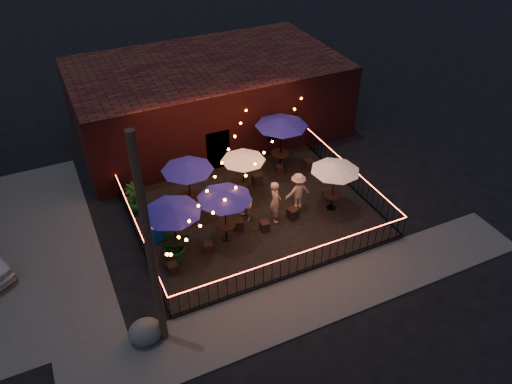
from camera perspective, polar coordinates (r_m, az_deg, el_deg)
ground at (r=20.71m, az=1.98°, el=-5.96°), size 110.00×110.00×0.00m
patio at (r=22.01m, az=-0.35°, el=-2.63°), size 10.00×8.00×0.15m
sidewalk at (r=18.73m, az=6.55°, el=-11.97°), size 18.00×2.50×0.05m
brick_building at (r=27.60m, az=-5.54°, el=10.66°), size 14.00×8.00×4.00m
utility_pole at (r=14.89m, az=-12.00°, el=-6.59°), size 0.26×0.26×8.00m
fence_front at (r=18.99m, az=4.76°, el=-8.17°), size 10.00×0.04×1.04m
fence_left at (r=20.55m, az=-13.17°, el=-5.03°), size 0.04×8.00×1.04m
fence_right at (r=23.76m, az=10.66°, el=1.76°), size 0.04×8.00×1.04m
festoon_lights at (r=20.00m, az=-2.65°, el=1.53°), size 10.02×8.72×1.32m
cafe_table_0 at (r=18.78m, az=-9.59°, el=-1.96°), size 2.35×2.35×2.51m
cafe_table_1 at (r=21.07m, az=-7.86°, el=2.85°), size 2.90×2.90×2.48m
cafe_table_2 at (r=19.35m, az=-3.62°, el=-0.41°), size 2.69×2.69×2.43m
cafe_table_3 at (r=21.96m, az=-1.47°, el=3.95°), size 2.59×2.59×2.19m
cafe_table_4 at (r=21.29m, az=9.06°, el=2.73°), size 2.58×2.58×2.34m
cafe_table_5 at (r=23.61m, az=2.92°, el=7.93°), size 3.34×3.34×2.78m
bistro_chair_0 at (r=19.43m, az=-9.50°, el=-8.56°), size 0.38×0.38×0.45m
bistro_chair_1 at (r=20.10m, az=-5.48°, el=-6.32°), size 0.44×0.44×0.42m
bistro_chair_2 at (r=22.23m, az=-11.00°, el=-1.88°), size 0.57×0.57×0.51m
bistro_chair_3 at (r=22.30m, az=-7.72°, el=-1.34°), size 0.45×0.45×0.51m
bistro_chair_4 at (r=21.08m, az=-1.98°, el=-3.72°), size 0.45×0.45×0.43m
bistro_chair_5 at (r=21.00m, az=1.00°, el=-3.91°), size 0.38×0.38×0.42m
bistro_chair_6 at (r=23.14m, az=-2.36°, el=0.58°), size 0.51×0.51×0.50m
bistro_chair_7 at (r=23.64m, az=0.12°, el=1.50°), size 0.48×0.48×0.50m
bistro_chair_8 at (r=21.66m, az=4.22°, el=-2.44°), size 0.51×0.51×0.48m
bistro_chair_9 at (r=22.96m, az=8.14°, el=-0.25°), size 0.43×0.43×0.43m
bistro_chair_10 at (r=24.43m, az=2.73°, el=2.61°), size 0.41×0.41×0.40m
bistro_chair_11 at (r=24.85m, az=6.06°, el=3.17°), size 0.43×0.43×0.47m
patron_a at (r=21.04m, az=2.22°, el=-1.10°), size 0.65×0.82×1.97m
patron_b at (r=21.16m, az=-1.21°, el=-1.50°), size 0.68×0.83×1.59m
patron_c at (r=21.86m, az=4.81°, el=0.09°), size 1.16×0.69×1.77m
potted_shrub_a at (r=19.66m, az=-9.22°, el=-6.02°), size 1.27×1.11×1.37m
potted_shrub_b at (r=21.57m, az=-10.60°, el=-1.56°), size 0.87×0.72×1.47m
potted_shrub_c at (r=22.32m, az=-13.75°, el=-0.69°), size 0.92×0.92×1.42m
cooler at (r=20.81m, az=-11.27°, el=-4.38°), size 0.78×0.67×0.87m
boulder at (r=17.58m, az=-12.53°, el=-15.33°), size 1.28×1.19×0.79m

